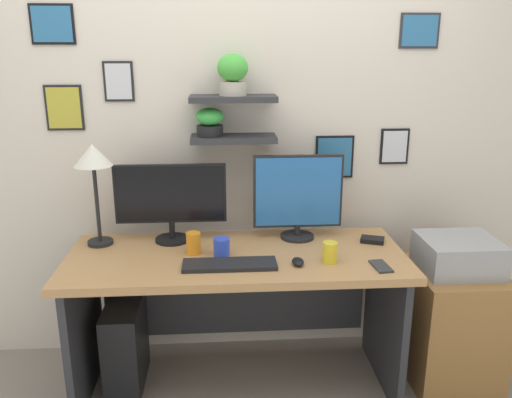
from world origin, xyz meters
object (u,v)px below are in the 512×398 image
Objects in this scene: pen_cup at (330,252)px; monitor_right at (298,196)px; keyboard at (230,264)px; drawer_cabinet at (450,324)px; water_cup at (194,243)px; desk at (237,287)px; scissors_tray at (372,240)px; computer_tower_left at (126,344)px; desk_lamp at (93,163)px; monitor_left at (171,199)px; printer at (458,255)px; computer_mouse at (298,262)px; cell_phone at (381,266)px; coffee_mug at (222,247)px.

monitor_right is at bearing 107.13° from pen_cup.
monitor_right is 1.07× the size of keyboard.
drawer_cabinet is (0.70, 0.13, -0.48)m from pen_cup.
desk is at bearing 8.54° from water_cup.
computer_tower_left is at bearing -177.23° from scissors_tray.
desk_lamp is 0.64m from water_cup.
monitor_left is at bearing 122.10° from water_cup.
computer_tower_left is (-1.73, 0.06, -0.48)m from printer.
drawer_cabinet is (0.42, -0.12, -0.45)m from scissors_tray.
desk is at bearing -175.04° from scissors_tray.
computer_mouse is 0.14× the size of drawer_cabinet.
printer is at bearing -1.83° from computer_tower_left.
desk is 3.61× the size of computer_tower_left.
drawer_cabinet is (0.47, 0.20, -0.44)m from cell_phone.
keyboard is at bearing -172.83° from printer.
drawer_cabinet is at bearing -1.02° from water_cup.
computer_tower_left is at bearing 178.17° from drawer_cabinet.
drawer_cabinet is at bearing -2.82° from desk.
monitor_right is 1.07m from drawer_cabinet.
computer_mouse is 0.64× the size of cell_phone.
monitor_right reaches higher than computer_mouse.
scissors_tray is 0.44m from printer.
keyboard is at bearing -26.72° from desk_lamp.
computer_mouse is (-0.05, -0.37, -0.22)m from monitor_right.
keyboard is 1.19m from printer.
keyboard is at bearing -172.83° from drawer_cabinet.
desk is 13.98× the size of scissors_tray.
monitor_right is 1.06m from desk_lamp.
printer is at bearing 17.86° from cell_phone.
monitor_left is 4.13× the size of cell_phone.
monitor_left reaches higher than water_cup.
computer_mouse reaches higher than desk.
pen_cup is 0.91× the size of water_cup.
monitor_right is 1.20m from computer_tower_left.
computer_mouse is (0.62, -0.37, -0.22)m from monitor_left.
keyboard is at bearing 179.88° from computer_mouse.
pen_cup is at bearing -169.67° from printer.
drawer_cabinet is (0.80, -0.22, -0.67)m from monitor_right.
monitor_left is at bearing 4.57° from desk_lamp.
drawer_cabinet is at bearing 17.86° from cell_phone.
printer is (0.80, -0.22, -0.27)m from monitor_right.
pen_cup is at bearing 155.43° from cell_phone.
desk is 2.66× the size of drawer_cabinet.
coffee_mug is 0.81m from scissors_tray.
coffee_mug is (-0.07, -0.07, 0.25)m from desk.
drawer_cabinet is (1.21, 0.01, -0.48)m from coffee_mug.
monitor_right reaches higher than monitor_left.
drawer_cabinet is (1.35, -0.02, -0.49)m from water_cup.
scissors_tray is at bearing 4.96° from desk.
monitor_right reaches higher than pen_cup.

